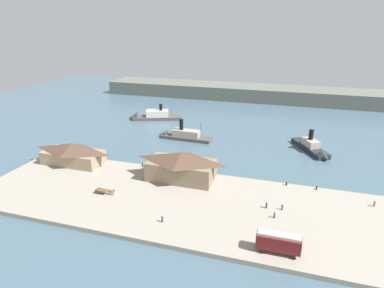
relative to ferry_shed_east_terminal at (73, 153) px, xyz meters
The scene contains 19 objects.
ground_plane 41.61m from the ferry_shed_east_terminal, 13.36° to the left, with size 320.00×320.00×0.00m, color #476070.
quay_promenade 42.31m from the ferry_shed_east_terminal, 17.20° to the right, with size 110.00×36.00×1.20m, color #9E9384.
seawall_edge 40.88m from the ferry_shed_east_terminal, ahead, with size 110.00×0.80×1.00m, color gray.
ferry_shed_east_terminal is the anchor object (origin of this frame).
ferry_shed_customs_shed 37.70m from the ferry_shed_east_terminal, ahead, with size 19.69×10.53×8.41m.
street_tram 71.95m from the ferry_shed_east_terminal, 21.26° to the right, with size 8.78×2.89×4.40m.
horse_cart 25.83m from the ferry_shed_east_terminal, 36.12° to the right, with size 5.96×1.65×1.87m.
pedestrian_at_waters_edge 46.85m from the ferry_shed_east_terminal, 29.41° to the right, with size 0.44×0.44×1.76m.
pedestrian_near_cart 64.15m from the ferry_shed_east_terminal, ahead, with size 0.44×0.44×1.78m.
pedestrian_by_tram 89.39m from the ferry_shed_east_terminal, ahead, with size 0.43×0.43×1.74m.
pedestrian_near_west_shed 67.87m from the ferry_shed_east_terminal, ahead, with size 0.40×0.40×1.63m.
pedestrian_standing_center 67.00m from the ferry_shed_east_terminal, 11.63° to the right, with size 0.41×0.41×1.65m.
mooring_post_west 67.97m from the ferry_shed_east_terminal, ahead, with size 0.44×0.44×0.90m, color black.
mooring_post_east 23.45m from the ferry_shed_east_terminal, 10.75° to the left, with size 0.44×0.44×0.90m, color black.
mooring_post_center_east 76.04m from the ferry_shed_east_terminal, ahead, with size 0.44×0.44×0.90m, color black.
ferry_approaching_east 59.53m from the ferry_shed_east_terminal, 88.74° to the left, with size 26.63×14.57×9.82m.
ferry_moored_west 84.48m from the ferry_shed_east_terminal, 25.68° to the left, with size 14.38×20.98×9.32m.
ferry_mid_harbor 44.13m from the ferry_shed_east_terminal, 55.66° to the left, with size 22.87×5.96×10.02m.
far_headland 126.14m from the ferry_shed_east_terminal, 71.41° to the left, with size 180.00×24.00×8.00m, color #60665B.
Camera 1 is at (26.30, -92.64, 44.93)m, focal length 30.58 mm.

